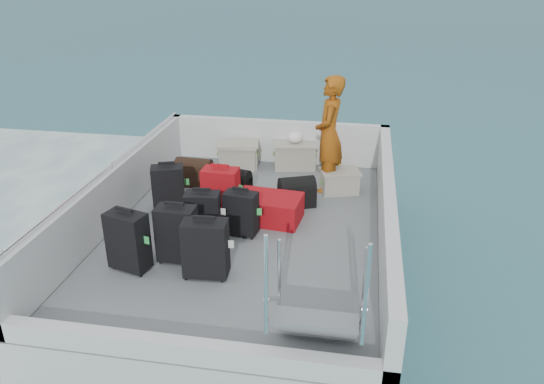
{
  "coord_description": "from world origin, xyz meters",
  "views": [
    {
      "loc": [
        1.35,
        -5.81,
        3.81
      ],
      "look_at": [
        0.28,
        0.32,
        1.0
      ],
      "focal_mm": 35.0,
      "sensor_mm": 36.0,
      "label": 1
    }
  ],
  "objects_px": {
    "passenger": "(329,135)",
    "suitcase_6": "(206,249)",
    "crate_2": "(295,156)",
    "suitcase_0": "(128,242)",
    "suitcase_4": "(203,217)",
    "crate_0": "(238,155)",
    "suitcase_5": "(221,192)",
    "crate_1": "(239,157)",
    "suitcase_2": "(168,188)",
    "crate_3": "(339,182)",
    "suitcase_8": "(268,208)",
    "suitcase_7": "(241,214)",
    "suitcase_3": "(177,235)"
  },
  "relations": [
    {
      "from": "passenger",
      "to": "suitcase_6",
      "type": "bearing_deg",
      "value": -22.11
    },
    {
      "from": "crate_2",
      "to": "passenger",
      "type": "distance_m",
      "value": 1.17
    },
    {
      "from": "suitcase_0",
      "to": "suitcase_4",
      "type": "bearing_deg",
      "value": 67.76
    },
    {
      "from": "suitcase_0",
      "to": "suitcase_4",
      "type": "distance_m",
      "value": 0.99
    },
    {
      "from": "crate_0",
      "to": "suitcase_6",
      "type": "bearing_deg",
      "value": -82.78
    },
    {
      "from": "suitcase_5",
      "to": "crate_1",
      "type": "bearing_deg",
      "value": 96.92
    },
    {
      "from": "suitcase_2",
      "to": "suitcase_6",
      "type": "distance_m",
      "value": 1.79
    },
    {
      "from": "crate_0",
      "to": "crate_3",
      "type": "height_order",
      "value": "crate_0"
    },
    {
      "from": "suitcase_8",
      "to": "suitcase_6",
      "type": "bearing_deg",
      "value": 169.57
    },
    {
      "from": "suitcase_2",
      "to": "suitcase_6",
      "type": "xyz_separation_m",
      "value": [
        0.97,
        -1.51,
        0.02
      ]
    },
    {
      "from": "passenger",
      "to": "suitcase_2",
      "type": "bearing_deg",
      "value": -62.11
    },
    {
      "from": "suitcase_7",
      "to": "passenger",
      "type": "distance_m",
      "value": 1.92
    },
    {
      "from": "crate_2",
      "to": "suitcase_6",
      "type": "bearing_deg",
      "value": -98.65
    },
    {
      "from": "suitcase_5",
      "to": "suitcase_8",
      "type": "height_order",
      "value": "suitcase_5"
    },
    {
      "from": "crate_1",
      "to": "crate_2",
      "type": "bearing_deg",
      "value": 9.24
    },
    {
      "from": "suitcase_6",
      "to": "suitcase_2",
      "type": "bearing_deg",
      "value": 118.76
    },
    {
      "from": "suitcase_5",
      "to": "passenger",
      "type": "distance_m",
      "value": 1.78
    },
    {
      "from": "crate_2",
      "to": "crate_0",
      "type": "bearing_deg",
      "value": -173.1
    },
    {
      "from": "suitcase_5",
      "to": "crate_3",
      "type": "bearing_deg",
      "value": 35.0
    },
    {
      "from": "crate_3",
      "to": "passenger",
      "type": "bearing_deg",
      "value": 154.51
    },
    {
      "from": "suitcase_5",
      "to": "crate_2",
      "type": "xyz_separation_m",
      "value": [
        0.73,
        1.87,
        -0.13
      ]
    },
    {
      "from": "suitcase_4",
      "to": "crate_3",
      "type": "relative_size",
      "value": 1.19
    },
    {
      "from": "suitcase_6",
      "to": "crate_3",
      "type": "bearing_deg",
      "value": 58.64
    },
    {
      "from": "suitcase_4",
      "to": "crate_3",
      "type": "bearing_deg",
      "value": 41.32
    },
    {
      "from": "suitcase_4",
      "to": "crate_3",
      "type": "height_order",
      "value": "suitcase_4"
    },
    {
      "from": "suitcase_3",
      "to": "crate_3",
      "type": "bearing_deg",
      "value": 53.58
    },
    {
      "from": "suitcase_2",
      "to": "suitcase_5",
      "type": "height_order",
      "value": "suitcase_5"
    },
    {
      "from": "suitcase_4",
      "to": "crate_1",
      "type": "height_order",
      "value": "suitcase_4"
    },
    {
      "from": "suitcase_5",
      "to": "suitcase_6",
      "type": "height_order",
      "value": "suitcase_6"
    },
    {
      "from": "crate_2",
      "to": "passenger",
      "type": "xyz_separation_m",
      "value": [
        0.58,
        -0.78,
        0.65
      ]
    },
    {
      "from": "suitcase_8",
      "to": "crate_3",
      "type": "bearing_deg",
      "value": -33.2
    },
    {
      "from": "suitcase_2",
      "to": "suitcase_5",
      "type": "distance_m",
      "value": 0.74
    },
    {
      "from": "suitcase_0",
      "to": "crate_0",
      "type": "relative_size",
      "value": 1.1
    },
    {
      "from": "suitcase_0",
      "to": "suitcase_3",
      "type": "bearing_deg",
      "value": 44.0
    },
    {
      "from": "suitcase_3",
      "to": "passenger",
      "type": "xyz_separation_m",
      "value": [
        1.49,
        2.31,
        0.51
      ]
    },
    {
      "from": "suitcase_5",
      "to": "crate_3",
      "type": "relative_size",
      "value": 1.26
    },
    {
      "from": "crate_2",
      "to": "suitcase_2",
      "type": "bearing_deg",
      "value": -128.98
    },
    {
      "from": "suitcase_2",
      "to": "crate_0",
      "type": "xyz_separation_m",
      "value": [
        0.56,
        1.71,
        -0.12
      ]
    },
    {
      "from": "suitcase_4",
      "to": "suitcase_7",
      "type": "height_order",
      "value": "suitcase_4"
    },
    {
      "from": "suitcase_3",
      "to": "suitcase_5",
      "type": "height_order",
      "value": "suitcase_3"
    },
    {
      "from": "suitcase_7",
      "to": "suitcase_5",
      "type": "bearing_deg",
      "value": 136.3
    },
    {
      "from": "passenger",
      "to": "suitcase_3",
      "type": "bearing_deg",
      "value": -31.81
    },
    {
      "from": "suitcase_6",
      "to": "crate_2",
      "type": "xyz_separation_m",
      "value": [
        0.51,
        3.34,
        -0.13
      ]
    },
    {
      "from": "suitcase_6",
      "to": "passenger",
      "type": "relative_size",
      "value": 0.39
    },
    {
      "from": "suitcase_6",
      "to": "suitcase_8",
      "type": "height_order",
      "value": "suitcase_6"
    },
    {
      "from": "suitcase_2",
      "to": "crate_2",
      "type": "height_order",
      "value": "suitcase_2"
    },
    {
      "from": "suitcase_2",
      "to": "suitcase_4",
      "type": "height_order",
      "value": "suitcase_2"
    },
    {
      "from": "suitcase_4",
      "to": "suitcase_7",
      "type": "bearing_deg",
      "value": 19.51
    },
    {
      "from": "crate_1",
      "to": "crate_3",
      "type": "relative_size",
      "value": 1.12
    },
    {
      "from": "suitcase_2",
      "to": "suitcase_6",
      "type": "relative_size",
      "value": 0.94
    }
  ]
}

